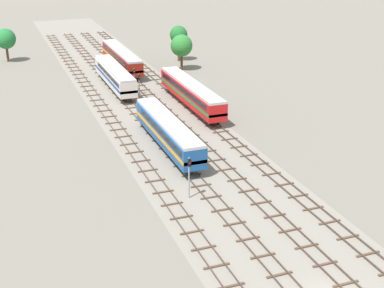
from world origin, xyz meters
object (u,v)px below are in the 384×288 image
signal_post_nearest (134,78)px  signal_post_near (189,173)px  passenger_coach_centre_left_midfar (121,57)px  passenger_coach_centre_near (191,92)px  diesel_railcar_left_mid (115,75)px  diesel_railcar_left_nearest (168,131)px  signal_post_mid (139,84)px

signal_post_nearest → signal_post_near: signal_post_nearest is taller
signal_post_near → passenger_coach_centre_left_midfar: bearing=83.3°
passenger_coach_centre_near → passenger_coach_centre_left_midfar: same height
passenger_coach_centre_left_midfar → diesel_railcar_left_mid: bearing=-108.6°
signal_post_near → signal_post_nearest: bearing=83.5°
passenger_coach_centre_left_midfar → signal_post_nearest: size_ratio=4.66×
passenger_coach_centre_left_midfar → signal_post_near: bearing=-96.7°
diesel_railcar_left_mid → signal_post_near: bearing=-92.9°
diesel_railcar_left_nearest → passenger_coach_centre_left_midfar: bearing=84.1°
signal_post_nearest → passenger_coach_centre_left_midfar: bearing=83.0°
passenger_coach_centre_left_midfar → signal_post_near: (-6.65, -56.94, 0.40)m
diesel_railcar_left_mid → signal_post_nearest: bearing=-65.9°
diesel_railcar_left_nearest → signal_post_near: 14.05m
diesel_railcar_left_nearest → signal_post_near: size_ratio=4.38×
diesel_railcar_left_nearest → diesel_railcar_left_mid: same height
diesel_railcar_left_mid → diesel_railcar_left_nearest: bearing=-90.0°
signal_post_mid → signal_post_nearest: bearing=90.0°
diesel_railcar_left_nearest → signal_post_mid: signal_post_mid is taller
passenger_coach_centre_near → signal_post_near: size_ratio=4.70×
diesel_railcar_left_nearest → signal_post_mid: bearing=84.2°
diesel_railcar_left_nearest → signal_post_nearest: size_ratio=4.34×
signal_post_near → signal_post_mid: size_ratio=1.04×
passenger_coach_centre_left_midfar → diesel_railcar_left_nearest: bearing=-95.9°
passenger_coach_centre_left_midfar → passenger_coach_centre_near: bearing=-80.9°
diesel_railcar_left_nearest → signal_post_near: bearing=-99.1°
diesel_railcar_left_nearest → passenger_coach_centre_left_midfar: (4.43, 43.07, 0.02)m
passenger_coach_centre_left_midfar → signal_post_mid: (-2.22, -21.29, 0.29)m
diesel_railcar_left_nearest → passenger_coach_centre_left_midfar: same height
diesel_railcar_left_nearest → diesel_railcar_left_mid: 29.92m
diesel_railcar_left_mid → passenger_coach_centre_left_midfar: size_ratio=0.93×
diesel_railcar_left_mid → signal_post_near: signal_post_near is taller
signal_post_mid → passenger_coach_centre_left_midfar: bearing=84.1°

